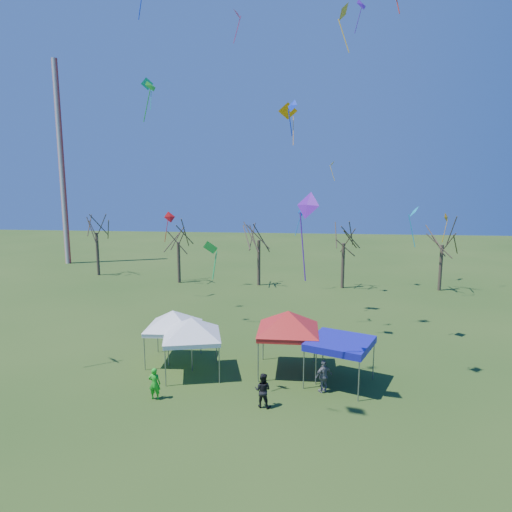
{
  "coord_description": "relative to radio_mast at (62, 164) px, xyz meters",
  "views": [
    {
      "loc": [
        2.12,
        -20.89,
        10.72
      ],
      "look_at": [
        -0.4,
        3.0,
        6.65
      ],
      "focal_mm": 32.0,
      "sensor_mm": 36.0,
      "label": 1
    }
  ],
  "objects": [
    {
      "name": "kite_1",
      "position": [
        25.76,
        -33.92,
        -5.0
      ],
      "size": [
        0.97,
        0.8,
        1.88
      ],
      "rotation": [
        0.0,
        0.0,
        2.78
      ],
      "color": "green",
      "rests_on": "ground"
    },
    {
      "name": "kite_11",
      "position": [
        28.8,
        -19.9,
        3.17
      ],
      "size": [
        1.51,
        1.09,
        3.13
      ],
      "rotation": [
        0.0,
        0.0,
        3.19
      ],
      "color": "orange",
      "rests_on": "ground"
    },
    {
      "name": "tree_1",
      "position": [
        17.23,
        -9.35,
        -6.71
      ],
      "size": [
        3.42,
        3.42,
        7.54
      ],
      "color": "#3D2D21",
      "rests_on": "ground"
    },
    {
      "name": "kite_19",
      "position": [
        32.54,
        -12.82,
        -0.47
      ],
      "size": [
        0.61,
        0.78,
        1.83
      ],
      "rotation": [
        0.0,
        0.0,
        4.49
      ],
      "color": "yellow",
      "rests_on": "ground"
    },
    {
      "name": "tent_blue",
      "position": [
        32.12,
        -31.84,
        -10.27
      ],
      "size": [
        4.02,
        4.02,
        2.42
      ],
      "rotation": [
        0.0,
        0.0,
        -0.39
      ],
      "color": "gray",
      "rests_on": "ground"
    },
    {
      "name": "radio_mast",
      "position": [
        0.0,
        0.0,
        0.0
      ],
      "size": [
        0.7,
        0.7,
        25.0
      ],
      "primitive_type": "cylinder",
      "color": "silver",
      "rests_on": "ground"
    },
    {
      "name": "kite_24",
      "position": [
        25.7,
        -24.15,
        8.51
      ],
      "size": [
        0.6,
        0.87,
        2.21
      ],
      "rotation": [
        0.0,
        0.0,
        1.6
      ],
      "color": "#F9376E",
      "rests_on": "ground"
    },
    {
      "name": "tree_4",
      "position": [
        43.36,
        -10.0,
        -6.44
      ],
      "size": [
        3.58,
        3.58,
        7.89
      ],
      "color": "#3D2D21",
      "rests_on": "ground"
    },
    {
      "name": "kite_18",
      "position": [
        29.28,
        -25.97,
        2.58
      ],
      "size": [
        0.88,
        0.9,
        2.2
      ],
      "rotation": [
        0.0,
        0.0,
        5.47
      ],
      "color": "#1332D1",
      "rests_on": "ground"
    },
    {
      "name": "person_grey",
      "position": [
        31.25,
        -32.89,
        -11.64
      ],
      "size": [
        1.06,
        0.92,
        1.72
      ],
      "primitive_type": "imported",
      "rotation": [
        0.0,
        0.0,
        3.75
      ],
      "color": "slate",
      "rests_on": "ground"
    },
    {
      "name": "tent_white_mid",
      "position": [
        24.1,
        -31.42,
        -9.48
      ],
      "size": [
        4.12,
        4.12,
        3.74
      ],
      "rotation": [
        0.0,
        0.0,
        0.24
      ],
      "color": "gray",
      "rests_on": "ground"
    },
    {
      "name": "kite_2",
      "position": [
        15.76,
        -12.82,
        6.71
      ],
      "size": [
        1.21,
        0.71,
        2.88
      ],
      "rotation": [
        0.0,
        0.0,
        3.22
      ],
      "color": "#0BAB8F",
      "rests_on": "ground"
    },
    {
      "name": "tree_3",
      "position": [
        34.03,
        -9.96,
        -6.42
      ],
      "size": [
        3.59,
        3.59,
        7.91
      ],
      "color": "#3D2D21",
      "rests_on": "ground"
    },
    {
      "name": "person_green",
      "position": [
        22.96,
        -34.52,
        -11.69
      ],
      "size": [
        0.59,
        0.39,
        1.61
      ],
      "primitive_type": "imported",
      "rotation": [
        0.0,
        0.0,
        3.15
      ],
      "color": "green",
      "rests_on": "ground"
    },
    {
      "name": "kite_7",
      "position": [
        19.85,
        -24.17,
        4.24
      ],
      "size": [
        1.05,
        1.14,
        2.71
      ],
      "rotation": [
        0.0,
        0.0,
        1.08
      ],
      "color": "#1C9516",
      "rests_on": "ground"
    },
    {
      "name": "kite_3",
      "position": [
        34.99,
        -9.43,
        13.88
      ],
      "size": [
        1.45,
        1.43,
        3.06
      ],
      "rotation": [
        0.0,
        0.0,
        0.76
      ],
      "color": "#5617A6",
      "rests_on": "ground"
    },
    {
      "name": "tree_2",
      "position": [
        25.63,
        -9.62,
        -6.21
      ],
      "size": [
        3.71,
        3.71,
        8.18
      ],
      "color": "#3D2D21",
      "rests_on": "ground"
    },
    {
      "name": "kite_12",
      "position": [
        42.75,
        -12.74,
        -5.22
      ],
      "size": [
        0.74,
        0.85,
        2.7
      ],
      "rotation": [
        0.0,
        0.0,
        0.92
      ],
      "color": "#FF9F0D",
      "rests_on": "ground"
    },
    {
      "name": "kite_27",
      "position": [
        31.72,
        -32.46,
        5.64
      ],
      "size": [
        0.72,
        0.97,
        2.13
      ],
      "rotation": [
        0.0,
        0.0,
        4.42
      ],
      "color": "yellow",
      "rests_on": "ground"
    },
    {
      "name": "kite_13",
      "position": [
        18.25,
        -15.47,
        -5.14
      ],
      "size": [
        1.18,
        1.15,
        2.78
      ],
      "rotation": [
        0.0,
        0.0,
        0.75
      ],
      "color": "red",
      "rests_on": "ground"
    },
    {
      "name": "person_dark",
      "position": [
        28.32,
        -34.74,
        -11.66
      ],
      "size": [
        0.93,
        0.79,
        1.67
      ],
      "primitive_type": "imported",
      "rotation": [
        0.0,
        0.0,
        2.94
      ],
      "color": "black",
      "rests_on": "ground"
    },
    {
      "name": "kite_22",
      "position": [
        29.81,
        -11.25,
        -5.06
      ],
      "size": [
        0.95,
        0.94,
        2.6
      ],
      "rotation": [
        0.0,
        0.0,
        0.77
      ],
      "color": "#167CED",
      "rests_on": "ground"
    },
    {
      "name": "kite_5",
      "position": [
        30.26,
        -34.55,
        -2.98
      ],
      "size": [
        1.28,
        1.18,
        4.11
      ],
      "rotation": [
        0.0,
        0.0,
        5.59
      ],
      "color": "#6C19B4",
      "rests_on": "ground"
    },
    {
      "name": "kite_17",
      "position": [
        37.11,
        -24.71,
        -3.89
      ],
      "size": [
        0.66,
        0.94,
        2.74
      ],
      "rotation": [
        0.0,
        0.0,
        4.66
      ],
      "color": "#0D9BC4",
      "rests_on": "ground"
    },
    {
      "name": "tent_white_west",
      "position": [
        22.58,
        -29.82,
        -9.58
      ],
      "size": [
        4.1,
        4.1,
        3.61
      ],
      "rotation": [
        0.0,
        0.0,
        0.05
      ],
      "color": "gray",
      "rests_on": "ground"
    },
    {
      "name": "tent_red",
      "position": [
        29.35,
        -30.53,
        -9.21
      ],
      "size": [
        4.62,
        4.62,
        4.07
      ],
      "rotation": [
        0.0,
        0.0,
        0.0
      ],
      "color": "gray",
      "rests_on": "ground"
    },
    {
      "name": "tree_0",
      "position": [
        7.15,
        -6.62,
        -6.01
      ],
      "size": [
        3.83,
        3.83,
        8.44
      ],
      "color": "#3D2D21",
      "rests_on": "ground"
    },
    {
      "name": "ground",
      "position": [
        28.0,
        -34.0,
        -12.5
      ],
      "size": [
        140.0,
        140.0,
        0.0
      ],
      "primitive_type": "plane",
      "color": "#294917",
      "rests_on": "ground"
    }
  ]
}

